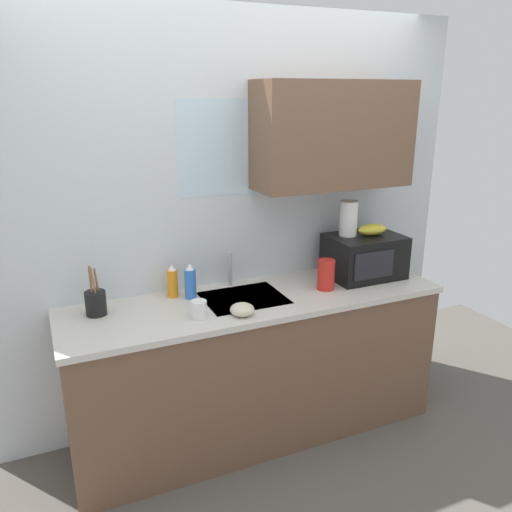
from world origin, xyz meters
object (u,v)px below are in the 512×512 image
object	(u,v)px
paper_towel_roll	(349,218)
dish_soap_bottle_orange	(172,282)
cereal_canister	(326,275)
utensil_crock	(96,302)
microwave	(364,256)
banana_bunch	(372,229)
dish_soap_bottle_blue	(190,282)
small_bowl	(242,309)
mug_white	(199,309)

from	to	relation	value
paper_towel_roll	dish_soap_bottle_orange	size ratio (longest dim) A/B	1.12
cereal_canister	utensil_crock	size ratio (longest dim) A/B	0.66
microwave	banana_bunch	world-z (taller)	banana_bunch
paper_towel_roll	cereal_canister	size ratio (longest dim) A/B	1.20
dish_soap_bottle_blue	small_bowl	world-z (taller)	dish_soap_bottle_blue
dish_soap_bottle_blue	small_bowl	distance (m)	0.39
mug_white	utensil_crock	distance (m)	0.55
small_bowl	banana_bunch	bearing A→B (deg)	14.12
cereal_canister	dish_soap_bottle_blue	bearing A→B (deg)	166.35
cereal_canister	dish_soap_bottle_orange	bearing A→B (deg)	163.74
paper_towel_roll	mug_white	distance (m)	1.14
paper_towel_roll	dish_soap_bottle_blue	world-z (taller)	paper_towel_roll
small_bowl	dish_soap_bottle_blue	bearing A→B (deg)	117.87
banana_bunch	mug_white	size ratio (longest dim) A/B	2.11
paper_towel_roll	small_bowl	size ratio (longest dim) A/B	1.69
cereal_canister	small_bowl	distance (m)	0.63
paper_towel_roll	cereal_canister	distance (m)	0.40
dish_soap_bottle_blue	dish_soap_bottle_orange	size ratio (longest dim) A/B	1.06
utensil_crock	small_bowl	distance (m)	0.78
dish_soap_bottle_orange	paper_towel_roll	bearing A→B (deg)	-5.36
dish_soap_bottle_orange	small_bowl	bearing A→B (deg)	-56.45
dish_soap_bottle_orange	utensil_crock	bearing A→B (deg)	-169.08
microwave	paper_towel_roll	world-z (taller)	paper_towel_roll
paper_towel_roll	small_bowl	world-z (taller)	paper_towel_roll
paper_towel_roll	cereal_canister	xyz separation A→B (m)	(-0.24, -0.15, -0.29)
dish_soap_bottle_blue	cereal_canister	distance (m)	0.81
microwave	small_bowl	distance (m)	0.98
microwave	dish_soap_bottle_blue	distance (m)	1.13
paper_towel_roll	small_bowl	bearing A→B (deg)	-160.43
cereal_canister	small_bowl	world-z (taller)	cereal_canister
mug_white	utensil_crock	xyz separation A→B (m)	(-0.49, 0.26, 0.02)
banana_bunch	small_bowl	world-z (taller)	banana_bunch
microwave	dish_soap_bottle_orange	distance (m)	1.22
microwave	banana_bunch	xyz separation A→B (m)	(0.05, 0.00, 0.17)
small_bowl	dish_soap_bottle_orange	bearing A→B (deg)	123.55
dish_soap_bottle_orange	mug_white	size ratio (longest dim) A/B	2.08
dish_soap_bottle_orange	microwave	bearing A→B (deg)	-7.34
mug_white	small_bowl	distance (m)	0.23
banana_bunch	cereal_canister	bearing A→B (deg)	-165.62
dish_soap_bottle_blue	utensil_crock	bearing A→B (deg)	-177.76
paper_towel_roll	utensil_crock	world-z (taller)	paper_towel_roll
microwave	dish_soap_bottle_blue	xyz separation A→B (m)	(-1.12, 0.09, -0.04)
cereal_canister	small_bowl	size ratio (longest dim) A/B	1.40
microwave	dish_soap_bottle_blue	world-z (taller)	microwave
banana_bunch	paper_towel_roll	bearing A→B (deg)	161.57
paper_towel_roll	cereal_canister	bearing A→B (deg)	-147.99
microwave	paper_towel_roll	size ratio (longest dim) A/B	2.09
banana_bunch	dish_soap_bottle_blue	bearing A→B (deg)	175.60
dish_soap_bottle_orange	cereal_canister	size ratio (longest dim) A/B	1.08
mug_white	small_bowl	size ratio (longest dim) A/B	0.73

